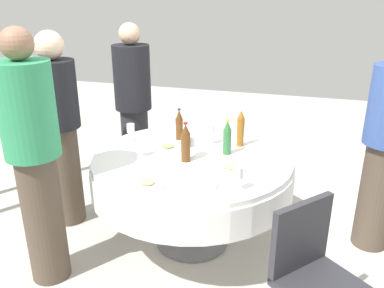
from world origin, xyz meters
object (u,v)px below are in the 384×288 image
(bottle_brown_outer, at_px, (179,125))
(wine_glass_near, at_px, (192,142))
(wine_glass_outer, at_px, (210,130))
(plate_east, at_px, (168,147))
(wine_glass_right, at_px, (141,144))
(person_outer, at_px, (60,128))
(bottle_brown_far, at_px, (186,143))
(wine_glass_mid, at_px, (238,174))
(plate_south, at_px, (147,184))
(wine_glass_rear, at_px, (131,129))
(person_far, at_px, (35,159))
(plate_inner, at_px, (199,183))
(dining_table, at_px, (192,174))
(bottle_amber_left, at_px, (241,129))
(chair_mid, at_px, (313,269))
(plate_right, at_px, (229,168))
(bottle_green_north, at_px, (227,138))
(person_left, at_px, (134,107))

(bottle_brown_outer, relative_size, wine_glass_near, 1.64)
(wine_glass_outer, height_order, plate_east, wine_glass_outer)
(wine_glass_right, relative_size, person_outer, 0.09)
(bottle_brown_far, xyz_separation_m, wine_glass_mid, (0.43, -0.33, -0.02))
(plate_south, bearing_deg, wine_glass_rear, 121.49)
(wine_glass_rear, distance_m, person_far, 0.86)
(plate_south, bearing_deg, wine_glass_near, 75.76)
(bottle_brown_far, bearing_deg, wine_glass_outer, 76.62)
(wine_glass_right, relative_size, plate_inner, 0.57)
(dining_table, distance_m, wine_glass_outer, 0.38)
(bottle_amber_left, height_order, chair_mid, bottle_amber_left)
(plate_south, xyz_separation_m, plate_east, (-0.08, 0.62, -0.00))
(plate_right, distance_m, chair_mid, 0.88)
(wine_glass_outer, relative_size, chair_mid, 0.18)
(chair_mid, bearing_deg, plate_right, -96.09)
(bottle_brown_outer, relative_size, plate_east, 1.17)
(bottle_green_north, bearing_deg, wine_glass_near, -152.99)
(wine_glass_right, xyz_separation_m, person_far, (-0.48, -0.55, 0.05))
(dining_table, bearing_deg, bottle_green_north, 26.88)
(dining_table, xyz_separation_m, plate_east, (-0.22, 0.09, 0.16))
(dining_table, height_order, wine_glass_near, wine_glass_near)
(bottle_brown_outer, height_order, wine_glass_near, bottle_brown_outer)
(wine_glass_outer, distance_m, plate_right, 0.50)
(bottle_brown_outer, height_order, plate_east, bottle_brown_outer)
(bottle_brown_outer, xyz_separation_m, plate_east, (-0.02, -0.23, -0.11))
(wine_glass_outer, bearing_deg, dining_table, -104.31)
(bottle_brown_outer, bearing_deg, wine_glass_near, -57.46)
(bottle_brown_far, height_order, wine_glass_outer, bottle_brown_far)
(wine_glass_mid, xyz_separation_m, wine_glass_near, (-0.42, 0.43, 0.00))
(bottle_amber_left, relative_size, plate_right, 1.37)
(plate_east, bearing_deg, plate_south, -82.40)
(wine_glass_rear, bearing_deg, wine_glass_mid, -30.76)
(plate_right, distance_m, plate_east, 0.58)
(bottle_brown_outer, bearing_deg, dining_table, -57.42)
(dining_table, relative_size, wine_glass_rear, 10.03)
(wine_glass_rear, xyz_separation_m, wine_glass_mid, (0.97, -0.58, 0.00))
(wine_glass_right, xyz_separation_m, plate_south, (0.22, -0.43, -0.08))
(bottle_green_north, distance_m, wine_glass_rear, 0.79)
(bottle_brown_far, bearing_deg, person_outer, 173.91)
(wine_glass_mid, distance_m, plate_right, 0.31)
(wine_glass_mid, height_order, wine_glass_right, wine_glass_mid)
(wine_glass_right, distance_m, person_far, 0.73)
(wine_glass_mid, relative_size, wine_glass_near, 0.99)
(wine_glass_right, distance_m, person_left, 0.95)
(bottle_green_north, bearing_deg, wine_glass_right, -159.25)
(dining_table, xyz_separation_m, plate_south, (-0.13, -0.53, 0.16))
(bottle_brown_far, relative_size, wine_glass_near, 1.84)
(plate_south, distance_m, person_outer, 1.13)
(wine_glass_right, bearing_deg, person_left, 117.36)
(dining_table, xyz_separation_m, person_far, (-0.84, -0.66, 0.30))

